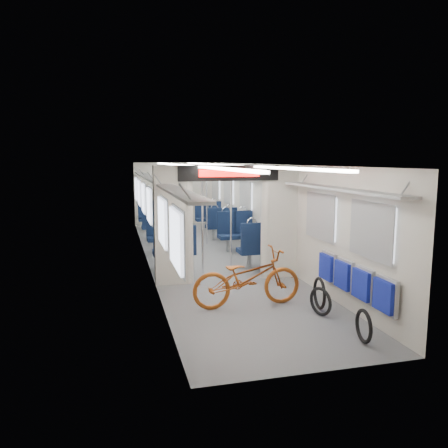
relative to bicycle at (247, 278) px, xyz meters
name	(u,v)px	position (x,y,z in m)	size (l,w,h in m)	color
carriage	(209,198)	(0.09, 3.36, 1.02)	(12.00, 12.02, 2.31)	#515456
bicycle	(247,278)	(0.00, 0.00, 0.00)	(0.64, 1.84, 0.97)	#A14B17
flip_bench	(353,280)	(1.45, -0.83, 0.10)	(0.12, 2.10, 0.51)	gray
bike_hoop_a	(364,328)	(1.06, -1.77, -0.28)	(0.46, 0.46, 0.05)	black
bike_hoop_b	(320,303)	(0.98, -0.70, -0.28)	(0.46, 0.46, 0.05)	black
bike_hoop_c	(319,295)	(1.10, -0.41, -0.25)	(0.53, 0.53, 0.05)	black
seat_bay_near_left	(169,238)	(-0.84, 3.55, 0.07)	(0.92, 2.13, 1.12)	black
seat_bay_near_right	(247,236)	(1.03, 3.34, 0.09)	(0.96, 2.33, 1.18)	black
seat_bay_far_left	(155,218)	(-0.84, 7.34, 0.07)	(0.93, 2.15, 1.12)	black
seat_bay_far_right	(215,218)	(1.03, 6.85, 0.06)	(0.91, 2.09, 1.10)	black
stanchion_near_left	(203,220)	(-0.29, 2.25, 0.67)	(0.04, 0.04, 2.30)	silver
stanchion_near_right	(231,218)	(0.36, 2.39, 0.67)	(0.04, 0.04, 2.30)	silver
stanchion_far_left	(183,204)	(-0.18, 5.71, 0.67)	(0.04, 0.04, 2.30)	silver
stanchion_far_right	(207,204)	(0.47, 5.44, 0.67)	(0.04, 0.04, 2.30)	silver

